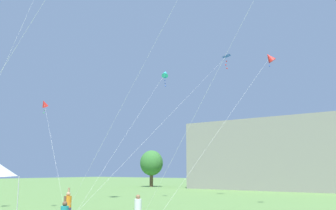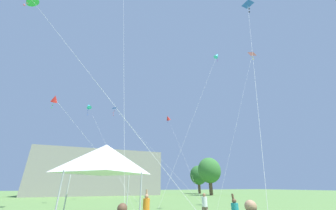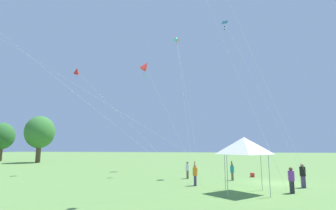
# 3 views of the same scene
# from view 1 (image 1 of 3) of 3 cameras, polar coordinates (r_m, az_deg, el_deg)

# --- Properties ---
(distant_building) EXTENTS (29.38, 8.20, 10.33)m
(distant_building) POSITION_cam_1_polar(r_m,az_deg,el_deg) (57.89, 17.44, -7.17)
(distant_building) COLOR gray
(distant_building) RESTS_ON ground
(tree_near_right) EXTENTS (5.40, 4.86, 8.14)m
(tree_near_right) POSITION_cam_1_polar(r_m,az_deg,el_deg) (65.12, 15.34, -7.45)
(tree_near_right) COLOR brown
(tree_near_right) RESTS_ON ground
(tree_far_right) EXTENTS (4.21, 3.78, 6.35)m
(tree_far_right) POSITION_cam_1_polar(r_m,az_deg,el_deg) (67.08, -2.53, -8.84)
(tree_far_right) COLOR brown
(tree_far_right) RESTS_ON ground
(person_orange_shirt) EXTENTS (0.38, 0.38, 1.87)m
(person_orange_shirt) POSITION_cam_1_polar(r_m,az_deg,el_deg) (22.87, -15.01, -14.47)
(person_orange_shirt) COLOR #473860
(person_orange_shirt) RESTS_ON ground
(person_white_shirt) EXTENTS (0.38, 0.38, 1.60)m
(person_white_shirt) POSITION_cam_1_polar(r_m,az_deg,el_deg) (20.35, -4.61, -15.52)
(person_white_shirt) COLOR brown
(person_white_shirt) RESTS_ON ground
(kite_blue_delta_2) EXTENTS (4.64, 25.72, 15.78)m
(kite_blue_delta_2) POSITION_cam_1_polar(r_m,az_deg,el_deg) (42.38, 8.76, 7.22)
(kite_blue_delta_2) COLOR silver
(kite_blue_delta_2) RESTS_ON ground
(kite_cyan_diamond_3) EXTENTS (5.32, 15.99, 13.37)m
(kite_cyan_diamond_3) POSITION_cam_1_polar(r_m,az_deg,el_deg) (38.98, -0.45, 4.78)
(kite_cyan_diamond_3) COLOR silver
(kite_cyan_diamond_3) RESTS_ON ground
(kite_red_diamond_4) EXTENTS (7.38, 3.46, 8.23)m
(kite_red_diamond_4) POSITION_cam_1_polar(r_m,az_deg,el_deg) (29.87, -18.32, 0.16)
(kite_red_diamond_4) COLOR silver
(kite_red_diamond_4) RESTS_ON ground
(kite_red_diamond_8) EXTENTS (2.44, 13.35, 12.49)m
(kite_red_diamond_8) POSITION_cam_1_polar(r_m,az_deg,el_deg) (31.93, 15.22, 6.96)
(kite_red_diamond_8) COLOR silver
(kite_red_diamond_8) RESTS_ON ground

